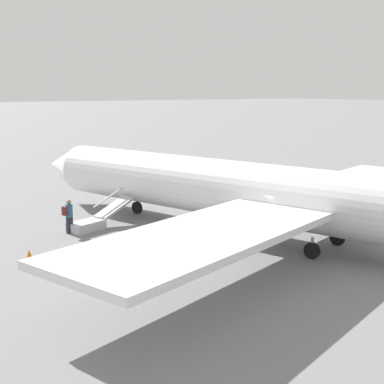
{
  "coord_description": "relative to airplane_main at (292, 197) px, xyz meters",
  "views": [
    {
      "loc": [
        -18.37,
        17.06,
        7.16
      ],
      "look_at": [
        3.74,
        2.07,
        2.02
      ],
      "focal_mm": 50.0,
      "sensor_mm": 36.0,
      "label": 1
    }
  ],
  "objects": [
    {
      "name": "boarding_stairs",
      "position": [
        7.86,
        6.53,
        -1.88
      ],
      "size": [
        2.15,
        4.14,
        1.83
      ],
      "rotation": [
        0.0,
        0.0,
        -1.28
      ],
      "color": "#B2B2B7",
      "rests_on": "ground"
    },
    {
      "name": "airplane_main",
      "position": [
        0.0,
        0.0,
        0.0
      ],
      "size": [
        34.11,
        26.49,
        7.59
      ],
      "rotation": [
        0.0,
        0.0,
        0.29
      ],
      "color": "white",
      "rests_on": "ground"
    },
    {
      "name": "traffic_cone_near_stairs",
      "position": [
        4.62,
        10.86,
        -2.06
      ],
      "size": [
        0.42,
        0.42,
        0.46
      ],
      "color": "black",
      "rests_on": "ground"
    },
    {
      "name": "passenger",
      "position": [
        7.71,
        7.85,
        -1.27
      ],
      "size": [
        0.42,
        0.57,
        1.74
      ],
      "rotation": [
        0.0,
        0.0,
        -1.28
      ],
      "color": "#23232D",
      "rests_on": "ground"
    },
    {
      "name": "ground_plane",
      "position": [
        1.02,
        0.31,
        -2.27
      ],
      "size": [
        600.0,
        600.0,
        0.0
      ],
      "primitive_type": "plane",
      "color": "slate"
    }
  ]
}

